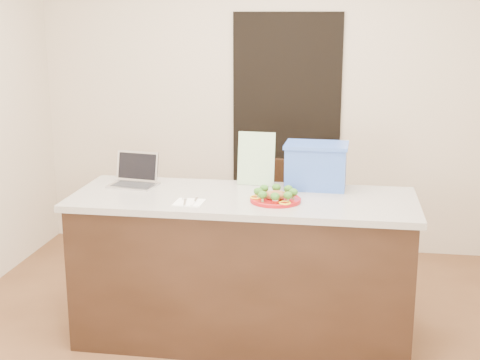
% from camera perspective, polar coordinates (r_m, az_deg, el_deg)
% --- Properties ---
extents(ground, '(4.00, 4.00, 0.00)m').
position_cam_1_polar(ground, '(4.11, -0.30, -14.78)').
color(ground, brown).
rests_on(ground, ground).
extents(room_shell, '(4.00, 4.00, 4.00)m').
position_cam_1_polar(room_shell, '(3.62, -0.34, 8.29)').
color(room_shell, white).
rests_on(room_shell, ground).
extents(doorway, '(0.90, 0.02, 2.00)m').
position_cam_1_polar(doorway, '(5.65, 3.96, 3.95)').
color(doorway, black).
rests_on(doorway, ground).
extents(island, '(2.06, 0.76, 0.92)m').
position_cam_1_polar(island, '(4.14, 0.25, -7.51)').
color(island, black).
rests_on(island, ground).
extents(plate, '(0.30, 0.30, 0.02)m').
position_cam_1_polar(plate, '(3.89, 3.06, -1.68)').
color(plate, maroon).
rests_on(plate, island).
extents(meatballs, '(0.12, 0.12, 0.04)m').
position_cam_1_polar(meatballs, '(3.88, 3.01, -1.28)').
color(meatballs, brown).
rests_on(meatballs, plate).
extents(broccoli, '(0.26, 0.26, 0.04)m').
position_cam_1_polar(broccoli, '(3.87, 3.07, -1.01)').
color(broccoli, '#225416').
rests_on(broccoli, plate).
extents(pepper_rings, '(0.25, 0.27, 0.01)m').
position_cam_1_polar(pepper_rings, '(3.88, 3.06, -1.53)').
color(pepper_rings, gold).
rests_on(pepper_rings, plate).
extents(napkin, '(0.17, 0.17, 0.01)m').
position_cam_1_polar(napkin, '(3.86, -4.37, -1.92)').
color(napkin, white).
rests_on(napkin, island).
extents(fork, '(0.04, 0.17, 0.00)m').
position_cam_1_polar(fork, '(3.88, -4.62, -1.78)').
color(fork, silver).
rests_on(fork, napkin).
extents(knife, '(0.02, 0.17, 0.01)m').
position_cam_1_polar(knife, '(3.84, -3.99, -1.90)').
color(knife, white).
rests_on(knife, napkin).
extents(yogurt_bottle, '(0.04, 0.04, 0.07)m').
position_cam_1_polar(yogurt_bottle, '(3.79, 3.04, -1.78)').
color(yogurt_bottle, '#EBEACF').
rests_on(yogurt_bottle, island).
extents(laptop, '(0.32, 0.27, 0.20)m').
position_cam_1_polar(laptop, '(4.31, -8.94, 0.33)').
color(laptop, silver).
rests_on(laptop, island).
extents(leaflet, '(0.24, 0.07, 0.34)m').
position_cam_1_polar(leaflet, '(4.23, 1.39, 1.83)').
color(leaflet, silver).
rests_on(leaflet, island).
extents(blue_box, '(0.40, 0.29, 0.28)m').
position_cam_1_polar(blue_box, '(4.19, 6.51, 1.25)').
color(blue_box, '#3359B8').
rests_on(blue_box, island).
extents(chair, '(0.45, 0.45, 0.95)m').
position_cam_1_polar(chair, '(4.87, 4.79, -3.25)').
color(chair, black).
rests_on(chair, ground).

